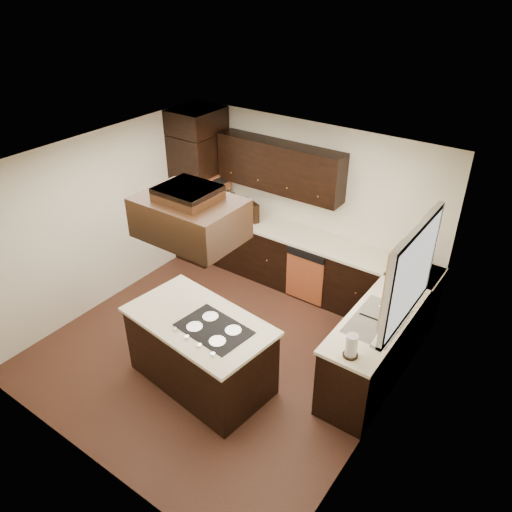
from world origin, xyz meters
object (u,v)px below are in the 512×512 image
island (201,352)px  range_hood (190,218)px  spice_rack (251,210)px  oven_column (201,198)px

island → range_hood: bearing=148.1°
range_hood → spice_rack: (-0.93, 2.31, -1.09)m
range_hood → island: bearing=-38.6°
oven_column → spice_rack: (0.95, 0.06, 0.01)m
island → range_hood: size_ratio=1.57×
oven_column → island: 3.06m
oven_column → range_hood: (1.88, -2.25, 1.10)m
island → spice_rack: bearing=119.2°
oven_column → spice_rack: oven_column is taller
island → spice_rack: size_ratio=4.49×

